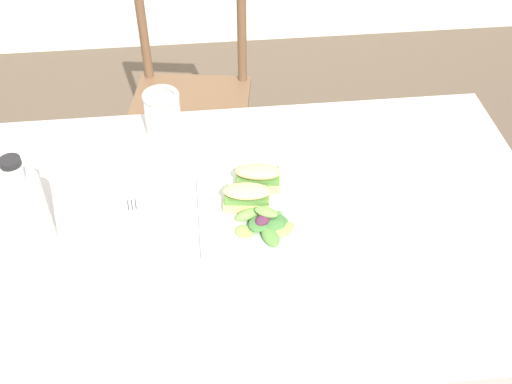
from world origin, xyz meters
TOP-DOWN VIEW (x-y plane):
  - dining_table at (0.12, 0.08)m, footprint 1.35×0.81m
  - chair_wooden_far at (0.03, 0.96)m, footprint 0.46×0.46m
  - plate_lunch at (0.17, 0.11)m, footprint 0.25×0.25m
  - sandwich_half_front at (0.15, 0.12)m, footprint 0.10×0.07m
  - sandwich_half_back at (0.18, 0.18)m, footprint 0.10×0.07m
  - salad_mixed_greens at (0.18, 0.05)m, footprint 0.14×0.14m
  - napkin_folded at (-0.09, 0.07)m, footprint 0.13×0.27m
  - fork_on_napkin at (-0.09, 0.09)m, footprint 0.04×0.19m
  - bottle_cold_brew at (-0.29, 0.07)m, footprint 0.08×0.08m
  - mason_jar_iced_tea at (-0.03, 0.40)m, footprint 0.09×0.09m

SIDE VIEW (x-z plane):
  - chair_wooden_far at x=0.03m, z-range 0.01..0.88m
  - dining_table at x=0.12m, z-range 0.25..0.99m
  - napkin_folded at x=-0.09m, z-range 0.74..0.74m
  - plate_lunch at x=0.17m, z-range 0.74..0.75m
  - fork_on_napkin at x=-0.09m, z-range 0.74..0.75m
  - salad_mixed_greens at x=0.18m, z-range 0.74..0.78m
  - sandwich_half_front at x=0.15m, z-range 0.75..0.81m
  - sandwich_half_back at x=0.18m, z-range 0.75..0.81m
  - mason_jar_iced_tea at x=-0.03m, z-range 0.73..0.85m
  - bottle_cold_brew at x=-0.29m, z-range 0.71..0.93m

